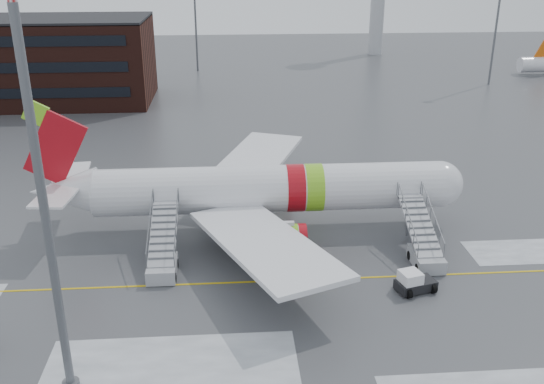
{
  "coord_description": "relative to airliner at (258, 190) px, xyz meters",
  "views": [
    {
      "loc": [
        -2.51,
        -37.66,
        21.5
      ],
      "look_at": [
        0.72,
        5.7,
        4.0
      ],
      "focal_mm": 40.0,
      "sensor_mm": 36.0,
      "label": 1
    }
  ],
  "objects": [
    {
      "name": "pushback_tug",
      "position": [
        9.87,
        -10.68,
        -2.75
      ],
      "size": [
        2.92,
        2.49,
        1.51
      ],
      "color": "black",
      "rests_on": "ground"
    },
    {
      "name": "ground",
      "position": [
        0.23,
        -7.7,
        -3.42
      ],
      "size": [
        260.0,
        260.0,
        0.0
      ],
      "primitive_type": "plane",
      "color": "#494C4F",
      "rests_on": "ground"
    },
    {
      "name": "airliner",
      "position": [
        0.0,
        0.0,
        0.0
      ],
      "size": [
        35.03,
        32.97,
        11.18
      ],
      "color": "white",
      "rests_on": "ground"
    },
    {
      "name": "airstair_aft",
      "position": [
        -7.21,
        -6.54,
        -2.35
      ],
      "size": [
        2.05,
        7.7,
        3.48
      ],
      "color": "#A3A4AA",
      "rests_on": "ground"
    },
    {
      "name": "light_mast_near",
      "position": [
        -10.97,
        -18.74,
        9.33
      ],
      "size": [
        1.2,
        1.2,
        24.59
      ],
      "color": "#595B60",
      "rests_on": "ground"
    },
    {
      "name": "airstair_fwd",
      "position": [
        11.82,
        -6.54,
        -2.35
      ],
      "size": [
        2.05,
        7.7,
        3.48
      ],
      "color": "#A0A2A7",
      "rests_on": "ground"
    },
    {
      "name": "light_mast_far_ne",
      "position": [
        42.23,
        54.3,
        10.42
      ],
      "size": [
        1.2,
        1.2,
        24.25
      ],
      "color": "#595B60",
      "rests_on": "ground"
    }
  ]
}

